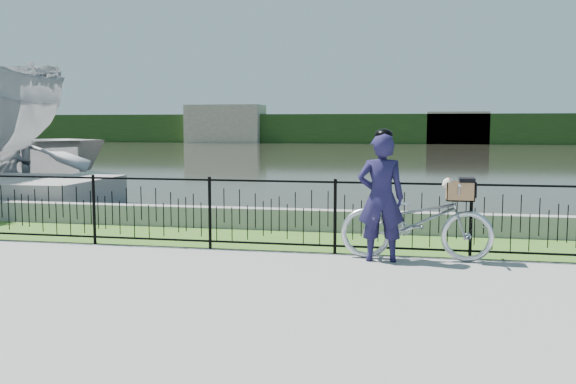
# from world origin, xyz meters

# --- Properties ---
(ground) EXTENTS (120.00, 120.00, 0.00)m
(ground) POSITION_xyz_m (0.00, 0.00, 0.00)
(ground) COLOR gray
(ground) RESTS_ON ground
(grass_strip) EXTENTS (60.00, 2.00, 0.01)m
(grass_strip) POSITION_xyz_m (0.00, 2.60, 0.00)
(grass_strip) COLOR #3D6921
(grass_strip) RESTS_ON ground
(water) EXTENTS (120.00, 120.00, 0.00)m
(water) POSITION_xyz_m (0.00, 33.00, 0.00)
(water) COLOR black
(water) RESTS_ON ground
(quay_wall) EXTENTS (60.00, 0.30, 0.40)m
(quay_wall) POSITION_xyz_m (0.00, 3.60, 0.20)
(quay_wall) COLOR gray
(quay_wall) RESTS_ON ground
(fence) EXTENTS (14.00, 0.06, 1.15)m
(fence) POSITION_xyz_m (0.00, 1.60, 0.58)
(fence) COLOR black
(fence) RESTS_ON ground
(far_treeline) EXTENTS (120.00, 6.00, 3.00)m
(far_treeline) POSITION_xyz_m (0.00, 60.00, 1.50)
(far_treeline) COLOR #244219
(far_treeline) RESTS_ON ground
(far_building_left) EXTENTS (8.00, 4.00, 4.00)m
(far_building_left) POSITION_xyz_m (-18.00, 58.00, 2.00)
(far_building_left) COLOR #A59885
(far_building_left) RESTS_ON ground
(far_building_right) EXTENTS (6.00, 3.00, 3.20)m
(far_building_right) POSITION_xyz_m (6.00, 58.50, 1.60)
(far_building_right) COLOR #A59885
(far_building_right) RESTS_ON ground
(bicycle_rig) EXTENTS (2.19, 0.76, 1.23)m
(bicycle_rig) POSITION_xyz_m (2.22, 1.40, 0.58)
(bicycle_rig) COLOR silver
(bicycle_rig) RESTS_ON ground
(cyclist) EXTENTS (0.72, 0.51, 1.91)m
(cyclist) POSITION_xyz_m (1.71, 1.20, 0.94)
(cyclist) COLOR #171439
(cyclist) RESTS_ON ground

